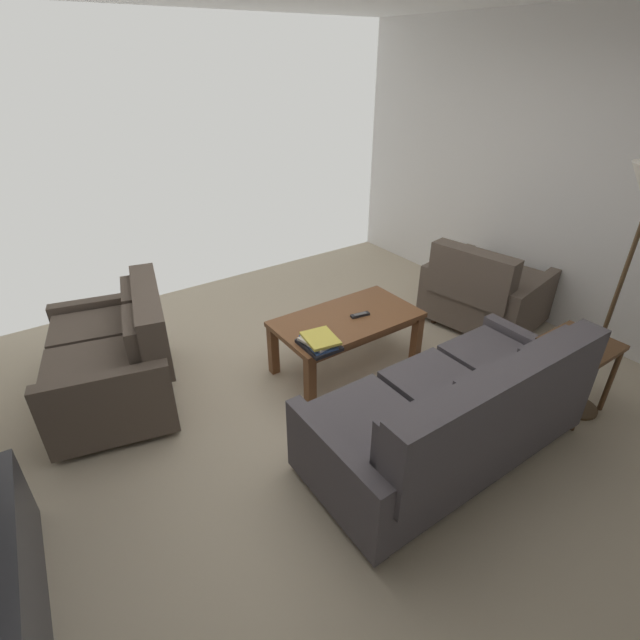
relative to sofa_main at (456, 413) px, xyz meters
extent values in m
cube|color=#B7A88E|center=(0.34, -0.91, -0.36)|extent=(5.10, 5.03, 0.01)
cube|color=silver|center=(-2.21, -0.91, 0.98)|extent=(0.12, 5.03, 2.68)
cylinder|color=black|center=(-0.76, -0.43, -0.33)|extent=(0.05, 0.05, 0.06)
cylinder|color=black|center=(0.76, -0.44, -0.33)|extent=(0.05, 0.05, 0.06)
cylinder|color=black|center=(-0.76, 0.29, -0.33)|extent=(0.05, 0.05, 0.06)
cylinder|color=black|center=(0.76, 0.28, -0.33)|extent=(0.05, 0.05, 0.06)
cube|color=#4C474C|center=(0.00, -0.08, -0.13)|extent=(1.68, 0.86, 0.35)
cube|color=#4C474C|center=(-0.56, -0.09, 0.10)|extent=(0.52, 0.75, 0.10)
cube|color=#4C474C|center=(0.00, -0.10, 0.10)|extent=(0.52, 0.75, 0.10)
cube|color=#4C474C|center=(0.56, -0.10, 0.10)|extent=(0.52, 0.75, 0.10)
cube|color=#4C474C|center=(0.00, 0.29, 0.25)|extent=(1.68, 0.19, 0.51)
cube|color=#4C474C|center=(-0.56, 0.18, 0.25)|extent=(0.50, 0.12, 0.37)
cube|color=#4C474C|center=(0.00, 0.18, 0.25)|extent=(0.50, 0.12, 0.37)
cube|color=#4C474C|center=(0.56, 0.17, 0.25)|extent=(0.50, 0.12, 0.37)
cube|color=#4C474C|center=(-0.89, -0.07, -0.06)|extent=(0.11, 0.85, 0.51)
cube|color=#4C474C|center=(0.89, -0.08, -0.06)|extent=(0.11, 0.85, 0.51)
cylinder|color=black|center=(1.88, -2.35, -0.33)|extent=(0.06, 0.06, 0.06)
cylinder|color=black|center=(2.08, -1.52, -0.33)|extent=(0.06, 0.06, 0.06)
cylinder|color=black|center=(1.22, -2.20, -0.33)|extent=(0.06, 0.06, 0.06)
cylinder|color=black|center=(1.41, -1.36, -0.33)|extent=(0.06, 0.06, 0.06)
cube|color=brown|center=(1.65, -1.86, -0.10)|extent=(1.02, 1.17, 0.39)
cube|color=brown|center=(1.61, -2.11, 0.14)|extent=(0.80, 0.62, 0.10)
cube|color=brown|center=(1.72, -1.62, 0.14)|extent=(0.80, 0.62, 0.10)
cube|color=brown|center=(1.31, -1.78, 0.27)|extent=(0.41, 1.03, 0.46)
cube|color=brown|center=(1.36, -2.05, 0.27)|extent=(0.22, 0.47, 0.33)
cube|color=brown|center=(1.48, -1.56, 0.27)|extent=(0.22, 0.47, 0.33)
cube|color=brown|center=(1.52, -2.40, -0.03)|extent=(0.81, 0.28, 0.55)
cube|color=brown|center=(1.77, -1.32, -0.03)|extent=(0.81, 0.28, 0.55)
cube|color=brown|center=(-0.06, -1.20, 0.10)|extent=(1.17, 0.63, 0.04)
cube|color=brown|center=(-0.06, -1.20, 0.05)|extent=(1.08, 0.57, 0.05)
cube|color=brown|center=(-0.60, -1.47, -0.14)|extent=(0.07, 0.07, 0.44)
cube|color=brown|center=(0.49, -1.47, -0.14)|extent=(0.07, 0.07, 0.44)
cube|color=brown|center=(-0.60, -0.93, -0.14)|extent=(0.07, 0.07, 0.44)
cube|color=brown|center=(0.49, -0.93, -0.14)|extent=(0.07, 0.07, 0.44)
cube|color=brown|center=(-1.09, 0.14, 0.20)|extent=(0.44, 0.44, 0.03)
cylinder|color=brown|center=(-1.28, -0.05, -0.09)|extent=(0.04, 0.04, 0.54)
cylinder|color=brown|center=(-0.90, -0.05, -0.09)|extent=(0.04, 0.04, 0.54)
cylinder|color=brown|center=(-1.28, 0.33, -0.09)|extent=(0.04, 0.04, 0.54)
cylinder|color=brown|center=(-0.90, 0.33, -0.09)|extent=(0.04, 0.04, 0.54)
cylinder|color=#47331E|center=(-1.15, 0.23, -0.35)|extent=(0.28, 0.28, 0.02)
cylinder|color=#47331E|center=(-1.15, 0.23, 0.42)|extent=(0.03, 0.03, 1.52)
cylinder|color=black|center=(-2.05, -0.81, -0.33)|extent=(0.06, 0.06, 0.06)
cylinder|color=black|center=(-1.94, -1.42, -0.33)|extent=(0.06, 0.06, 0.06)
cylinder|color=black|center=(-1.33, -0.68, -0.33)|extent=(0.06, 0.06, 0.06)
cylinder|color=black|center=(-1.22, -1.29, -0.33)|extent=(0.06, 0.06, 0.06)
cube|color=brown|center=(-1.64, -1.05, -0.12)|extent=(0.98, 0.92, 0.36)
cube|color=brown|center=(-1.66, -1.05, 0.11)|extent=(0.87, 0.85, 0.10)
cube|color=brown|center=(-1.27, -0.98, 0.25)|extent=(0.31, 0.80, 0.47)
cube|color=brown|center=(-1.38, -1.00, 0.25)|extent=(0.24, 0.71, 0.33)
cube|color=brown|center=(-1.71, -0.61, -0.05)|extent=(0.86, 0.25, 0.52)
cube|color=brown|center=(-1.56, -1.48, -0.05)|extent=(0.86, 0.25, 0.52)
cylinder|color=#B23F38|center=(-1.04, 0.10, 0.26)|extent=(0.08, 0.08, 0.10)
cube|color=#B23F38|center=(-0.99, 0.10, 0.26)|extent=(0.02, 0.01, 0.06)
cube|color=black|center=(0.37, -0.97, 0.13)|extent=(0.24, 0.30, 0.03)
cube|color=#385693|center=(0.38, -0.98, 0.15)|extent=(0.21, 0.31, 0.02)
cube|color=silver|center=(0.37, -0.98, 0.17)|extent=(0.24, 0.27, 0.02)
cube|color=#E0CC4C|center=(0.37, -0.96, 0.19)|extent=(0.26, 0.29, 0.02)
cube|color=black|center=(-0.15, -1.16, 0.13)|extent=(0.17, 0.07, 0.02)
cube|color=#59595B|center=(-0.15, -1.16, 0.14)|extent=(0.11, 0.05, 0.00)
camera|label=1|loc=(1.97, 1.35, 1.95)|focal=26.11mm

